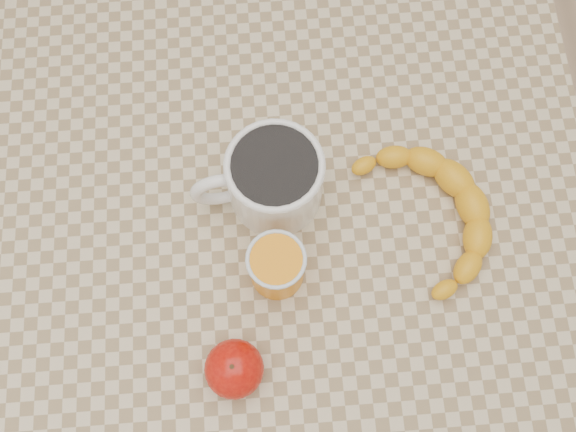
{
  "coord_description": "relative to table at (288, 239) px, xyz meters",
  "views": [
    {
      "loc": [
        -0.02,
        -0.24,
        1.52
      ],
      "look_at": [
        0.0,
        0.0,
        0.77
      ],
      "focal_mm": 40.0,
      "sensor_mm": 36.0,
      "label": 1
    }
  ],
  "objects": [
    {
      "name": "banana",
      "position": [
        0.18,
        -0.01,
        0.11
      ],
      "size": [
        0.3,
        0.33,
        0.04
      ],
      "primitive_type": null,
      "rotation": [
        0.0,
        0.0,
        0.27
      ],
      "color": "#F1A915",
      "rests_on": "table"
    },
    {
      "name": "ground",
      "position": [
        0.0,
        0.0,
        -0.66
      ],
      "size": [
        3.0,
        3.0,
        0.0
      ],
      "primitive_type": "plane",
      "color": "tan",
      "rests_on": "ground"
    },
    {
      "name": "coffee_mug",
      "position": [
        -0.02,
        0.04,
        0.14
      ],
      "size": [
        0.17,
        0.13,
        0.1
      ],
      "color": "white",
      "rests_on": "table"
    },
    {
      "name": "orange_juice_glass",
      "position": [
        -0.02,
        -0.07,
        0.13
      ],
      "size": [
        0.07,
        0.07,
        0.08
      ],
      "color": "orange",
      "rests_on": "table"
    },
    {
      "name": "table",
      "position": [
        0.0,
        0.0,
        0.0
      ],
      "size": [
        0.8,
        0.8,
        0.75
      ],
      "color": "#C5B18C",
      "rests_on": "ground"
    },
    {
      "name": "apple",
      "position": [
        -0.07,
        -0.18,
        0.12
      ],
      "size": [
        0.08,
        0.08,
        0.06
      ],
      "color": "#900704",
      "rests_on": "table"
    }
  ]
}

